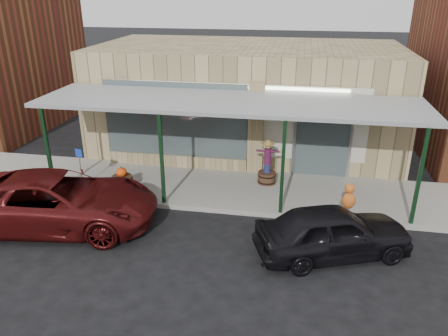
% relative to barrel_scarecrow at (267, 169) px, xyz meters
% --- Properties ---
extents(ground, '(120.00, 120.00, 0.00)m').
position_rel_barrel_scarecrow_xyz_m(ground, '(-1.22, -4.15, -0.68)').
color(ground, black).
rests_on(ground, ground).
extents(sidewalk, '(40.00, 3.20, 0.15)m').
position_rel_barrel_scarecrow_xyz_m(sidewalk, '(-1.22, -0.55, -0.60)').
color(sidewalk, gray).
rests_on(sidewalk, ground).
extents(storefront, '(12.00, 6.25, 4.20)m').
position_rel_barrel_scarecrow_xyz_m(storefront, '(-1.22, 4.01, 1.42)').
color(storefront, tan).
rests_on(storefront, ground).
extents(awning, '(12.00, 3.00, 3.04)m').
position_rel_barrel_scarecrow_xyz_m(awning, '(-1.22, -0.59, 2.33)').
color(awning, gray).
rests_on(awning, ground).
extents(block_buildings_near, '(61.00, 8.00, 8.00)m').
position_rel_barrel_scarecrow_xyz_m(block_buildings_near, '(0.79, 5.05, 3.09)').
color(block_buildings_near, brown).
rests_on(block_buildings_near, ground).
extents(barrel_scarecrow, '(0.94, 0.70, 1.56)m').
position_rel_barrel_scarecrow_xyz_m(barrel_scarecrow, '(0.00, 0.00, 0.00)').
color(barrel_scarecrow, '#4E2C1F').
rests_on(barrel_scarecrow, sidewalk).
extents(barrel_pumpkin, '(0.78, 0.78, 0.79)m').
position_rel_barrel_scarecrow_xyz_m(barrel_pumpkin, '(-4.67, -1.29, -0.24)').
color(barrel_pumpkin, '#4E2C1F').
rests_on(barrel_pumpkin, sidewalk).
extents(handicap_sign, '(0.27, 0.10, 1.34)m').
position_rel_barrel_scarecrow_xyz_m(handicap_sign, '(-6.05, -1.37, 0.34)').
color(handicap_sign, gray).
rests_on(handicap_sign, sidewalk).
extents(parked_sedan, '(4.25, 2.90, 1.61)m').
position_rel_barrel_scarecrow_xyz_m(parked_sedan, '(2.00, -3.76, 0.00)').
color(parked_sedan, black).
rests_on(parked_sedan, ground).
extents(car_maroon, '(5.90, 3.32, 1.56)m').
position_rel_barrel_scarecrow_xyz_m(car_maroon, '(-5.63, -3.63, 0.10)').
color(car_maroon, '#4D0F0F').
rests_on(car_maroon, ground).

